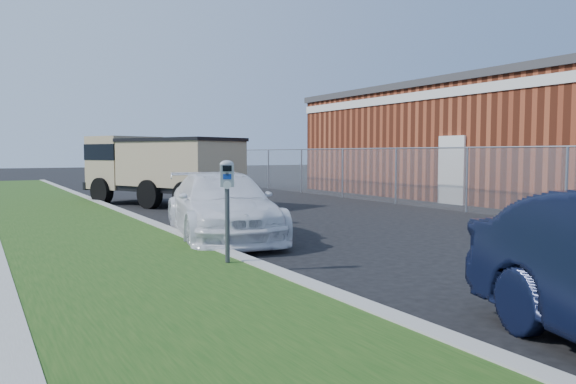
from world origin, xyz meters
TOP-DOWN VIEW (x-y plane):
  - ground at (0.00, 0.00)m, footprint 120.00×120.00m
  - streetside at (-5.57, 2.00)m, footprint 6.12×50.00m
  - chainlink_fence at (6.00, 7.00)m, footprint 0.06×30.06m
  - brick_building at (12.00, 8.00)m, footprint 9.20×14.20m
  - parking_meter at (-2.93, -0.00)m, footprint 0.23×0.19m
  - white_wagon at (-1.81, 2.94)m, footprint 2.60×4.62m
  - dump_truck at (-0.83, 10.35)m, footprint 4.15×5.92m

SIDE VIEW (x-z plane):
  - ground at x=0.00m, z-range 0.00..0.00m
  - streetside at x=-5.57m, z-range -0.01..0.14m
  - white_wagon at x=-1.81m, z-range 0.00..1.26m
  - parking_meter at x=-2.93m, z-range 0.45..1.87m
  - dump_truck at x=-0.83m, z-range 0.14..2.33m
  - chainlink_fence at x=6.00m, z-range -13.74..16.26m
  - brick_building at x=12.00m, z-range 0.04..4.21m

